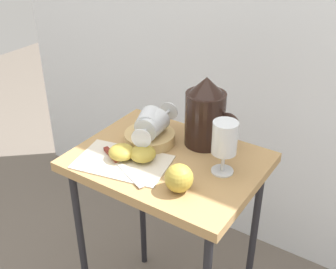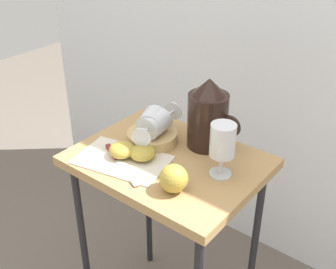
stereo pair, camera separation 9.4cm
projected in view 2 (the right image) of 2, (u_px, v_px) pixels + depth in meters
name	position (u px, v px, depth m)	size (l,w,h in m)	color
table	(168.00, 180.00, 1.31)	(0.55, 0.42, 0.72)	#AD8451
linen_napkin	(123.00, 160.00, 1.26)	(0.27, 0.17, 0.00)	beige
basket_tray	(152.00, 137.00, 1.34)	(0.16, 0.16, 0.04)	tan
pitcher	(208.00, 119.00, 1.29)	(0.18, 0.12, 0.22)	black
wine_glass_upright	(223.00, 143.00, 1.14)	(0.07, 0.07, 0.16)	silver
wine_glass_tipped_near	(151.00, 122.00, 1.31)	(0.12, 0.16, 0.08)	silver
wine_glass_tipped_far	(156.00, 123.00, 1.31)	(0.08, 0.16, 0.07)	silver
apple_half_left	(122.00, 150.00, 1.26)	(0.08, 0.08, 0.04)	#B29938
apple_half_right	(143.00, 153.00, 1.25)	(0.08, 0.08, 0.04)	#B29938
apple_whole	(174.00, 179.00, 1.11)	(0.08, 0.08, 0.08)	#B29938
knife	(117.00, 158.00, 1.25)	(0.21, 0.11, 0.01)	silver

